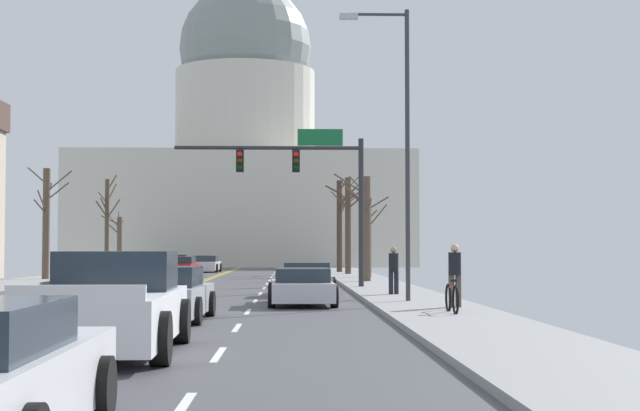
{
  "coord_description": "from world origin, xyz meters",
  "views": [
    {
      "loc": [
        4.67,
        -23.95,
        1.7
      ],
      "look_at": [
        6.16,
        25.06,
        3.95
      ],
      "focal_mm": 53.34,
      "sensor_mm": 36.0,
      "label": 1
    }
  ],
  "objects_px": {
    "signal_gantry": "(308,174)",
    "sedan_near_00": "(308,280)",
    "pedestrian_01": "(455,272)",
    "street_lamp_right": "(399,130)",
    "bicycle_parked": "(452,298)",
    "sedan_oncoming_03": "(177,262)",
    "sedan_oncoming_02": "(206,264)",
    "sedan_oncoming_01": "(181,267)",
    "sedan_near_01": "(302,287)",
    "sedan_oncoming_00": "(93,272)",
    "pedestrian_00": "(394,268)",
    "pickup_truck_near_03": "(111,307)",
    "sedan_near_02": "(165,295)"
  },
  "relations": [
    {
      "from": "pedestrian_01",
      "to": "sedan_near_00",
      "type": "bearing_deg",
      "value": 111.99
    },
    {
      "from": "bicycle_parked",
      "to": "sedan_oncoming_02",
      "type": "bearing_deg",
      "value": 102.36
    },
    {
      "from": "sedan_near_00",
      "to": "pedestrian_00",
      "type": "xyz_separation_m",
      "value": [
        2.94,
        -2.02,
        0.48
      ]
    },
    {
      "from": "signal_gantry",
      "to": "sedan_near_02",
      "type": "distance_m",
      "value": 17.82
    },
    {
      "from": "sedan_oncoming_00",
      "to": "sedan_oncoming_03",
      "type": "distance_m",
      "value": 34.68
    },
    {
      "from": "signal_gantry",
      "to": "street_lamp_right",
      "type": "bearing_deg",
      "value": -76.73
    },
    {
      "from": "pedestrian_00",
      "to": "pedestrian_01",
      "type": "distance_m",
      "value": 7.43
    },
    {
      "from": "street_lamp_right",
      "to": "sedan_oncoming_02",
      "type": "xyz_separation_m",
      "value": [
        -9.55,
        41.45,
        -4.73
      ]
    },
    {
      "from": "pickup_truck_near_03",
      "to": "pedestrian_00",
      "type": "bearing_deg",
      "value": 69.17
    },
    {
      "from": "sedan_near_01",
      "to": "bicycle_parked",
      "type": "bearing_deg",
      "value": -56.59
    },
    {
      "from": "sedan_oncoming_02",
      "to": "sedan_oncoming_03",
      "type": "distance_m",
      "value": 11.99
    },
    {
      "from": "sedan_oncoming_00",
      "to": "sedan_oncoming_03",
      "type": "bearing_deg",
      "value": 90.09
    },
    {
      "from": "sedan_oncoming_03",
      "to": "bicycle_parked",
      "type": "bearing_deg",
      "value": -76.76
    },
    {
      "from": "sedan_oncoming_02",
      "to": "signal_gantry",
      "type": "bearing_deg",
      "value": -77.13
    },
    {
      "from": "sedan_oncoming_01",
      "to": "sedan_near_01",
      "type": "bearing_deg",
      "value": -76.29
    },
    {
      "from": "signal_gantry",
      "to": "sedan_oncoming_00",
      "type": "relative_size",
      "value": 1.77
    },
    {
      "from": "sedan_oncoming_01",
      "to": "sedan_oncoming_03",
      "type": "distance_m",
      "value": 24.24
    },
    {
      "from": "signal_gantry",
      "to": "bicycle_parked",
      "type": "distance_m",
      "value": 17.12
    },
    {
      "from": "street_lamp_right",
      "to": "sedan_near_02",
      "type": "xyz_separation_m",
      "value": [
        -6.28,
        -5.92,
        -4.7
      ]
    },
    {
      "from": "sedan_oncoming_00",
      "to": "pedestrian_01",
      "type": "height_order",
      "value": "pedestrian_01"
    },
    {
      "from": "sedan_near_02",
      "to": "sedan_oncoming_01",
      "type": "bearing_deg",
      "value": 96.0
    },
    {
      "from": "sedan_oncoming_03",
      "to": "street_lamp_right",
      "type": "bearing_deg",
      "value": -76.19
    },
    {
      "from": "sedan_near_02",
      "to": "pedestrian_00",
      "type": "distance_m",
      "value": 12.07
    },
    {
      "from": "sedan_near_02",
      "to": "sedan_oncoming_00",
      "type": "xyz_separation_m",
      "value": [
        -6.67,
        24.16,
        -0.01
      ]
    },
    {
      "from": "sedan_oncoming_01",
      "to": "sedan_oncoming_02",
      "type": "relative_size",
      "value": 1.0
    },
    {
      "from": "sedan_near_00",
      "to": "sedan_oncoming_02",
      "type": "bearing_deg",
      "value": 101.04
    },
    {
      "from": "sedan_oncoming_03",
      "to": "pedestrian_00",
      "type": "distance_m",
      "value": 50.49
    },
    {
      "from": "bicycle_parked",
      "to": "pedestrian_01",
      "type": "bearing_deg",
      "value": 78.13
    },
    {
      "from": "sedan_oncoming_00",
      "to": "pedestrian_00",
      "type": "distance_m",
      "value": 19.28
    },
    {
      "from": "signal_gantry",
      "to": "pickup_truck_near_03",
      "type": "xyz_separation_m",
      "value": [
        -3.65,
        -23.88,
        -4.08
      ]
    },
    {
      "from": "sedan_near_02",
      "to": "pickup_truck_near_03",
      "type": "height_order",
      "value": "pickup_truck_near_03"
    },
    {
      "from": "signal_gantry",
      "to": "sedan_near_00",
      "type": "height_order",
      "value": "signal_gantry"
    },
    {
      "from": "signal_gantry",
      "to": "sedan_oncoming_01",
      "type": "distance_m",
      "value": 19.79
    },
    {
      "from": "pedestrian_00",
      "to": "sedan_near_00",
      "type": "bearing_deg",
      "value": 145.57
    },
    {
      "from": "sedan_oncoming_02",
      "to": "bicycle_parked",
      "type": "relative_size",
      "value": 2.44
    },
    {
      "from": "sedan_oncoming_03",
      "to": "sedan_near_01",
      "type": "bearing_deg",
      "value": -79.2
    },
    {
      "from": "pedestrian_01",
      "to": "pickup_truck_near_03",
      "type": "bearing_deg",
      "value": -127.13
    },
    {
      "from": "signal_gantry",
      "to": "pedestrian_00",
      "type": "distance_m",
      "value": 8.27
    },
    {
      "from": "street_lamp_right",
      "to": "sedan_oncoming_02",
      "type": "height_order",
      "value": "street_lamp_right"
    },
    {
      "from": "street_lamp_right",
      "to": "sedan_near_00",
      "type": "height_order",
      "value": "street_lamp_right"
    },
    {
      "from": "sedan_oncoming_00",
      "to": "sedan_near_00",
      "type": "bearing_deg",
      "value": -49.45
    },
    {
      "from": "street_lamp_right",
      "to": "sedan_near_00",
      "type": "xyz_separation_m",
      "value": [
        -2.68,
        6.23,
        -4.74
      ]
    },
    {
      "from": "sedan_near_01",
      "to": "pedestrian_01",
      "type": "distance_m",
      "value": 5.37
    },
    {
      "from": "street_lamp_right",
      "to": "sedan_oncoming_01",
      "type": "distance_m",
      "value": 30.91
    },
    {
      "from": "street_lamp_right",
      "to": "sedan_near_00",
      "type": "relative_size",
      "value": 1.95
    },
    {
      "from": "sedan_near_02",
      "to": "sedan_near_01",
      "type": "bearing_deg",
      "value": 61.89
    },
    {
      "from": "sedan_near_00",
      "to": "pedestrian_01",
      "type": "xyz_separation_m",
      "value": [
        3.8,
        -9.4,
        0.52
      ]
    },
    {
      "from": "sedan_oncoming_02",
      "to": "sedan_near_02",
      "type": "bearing_deg",
      "value": -86.05
    },
    {
      "from": "sedan_oncoming_00",
      "to": "pedestrian_01",
      "type": "bearing_deg",
      "value": -56.68
    },
    {
      "from": "pickup_truck_near_03",
      "to": "sedan_near_02",
      "type": "bearing_deg",
      "value": 90.34
    }
  ]
}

